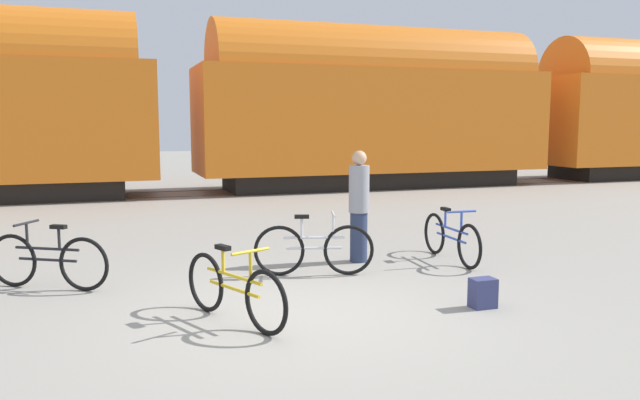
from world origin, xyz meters
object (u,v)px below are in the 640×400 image
at_px(bicycle_blue, 451,238).
at_px(backpack, 483,293).
at_px(bicycle_black, 48,261).
at_px(person_in_grey, 359,206).
at_px(freight_train, 175,102).
at_px(bicycle_yellow, 234,290).
at_px(bicycle_silver, 314,249).

relative_size(bicycle_blue, backpack, 5.16).
bearing_deg(bicycle_black, backpack, -27.64).
height_order(person_in_grey, backpack, person_in_grey).
relative_size(freight_train, bicycle_yellow, 30.36).
xyz_separation_m(bicycle_blue, backpack, (-0.91, -2.23, -0.18)).
distance_m(bicycle_yellow, bicycle_silver, 2.20).
xyz_separation_m(freight_train, bicycle_blue, (2.94, -10.44, -2.34)).
distance_m(bicycle_silver, person_in_grey, 1.19).
relative_size(bicycle_yellow, bicycle_blue, 0.92).
bearing_deg(bicycle_black, bicycle_blue, -2.61).
bearing_deg(bicycle_silver, bicycle_yellow, -130.93).
relative_size(bicycle_silver, bicycle_black, 1.09).
xyz_separation_m(bicycle_silver, backpack, (1.34, -2.06, -0.20)).
height_order(bicycle_silver, person_in_grey, person_in_grey).
relative_size(freight_train, bicycle_silver, 30.47).
relative_size(bicycle_blue, bicycle_silver, 1.09).
bearing_deg(person_in_grey, bicycle_black, -5.29).
bearing_deg(bicycle_silver, freight_train, 93.74).
xyz_separation_m(bicycle_black, backpack, (4.74, -2.48, -0.19)).
bearing_deg(bicycle_blue, freight_train, 105.72).
bearing_deg(bicycle_yellow, freight_train, 86.51).
distance_m(bicycle_yellow, backpack, 2.81).
xyz_separation_m(bicycle_blue, bicycle_black, (-5.65, 0.26, 0.01)).
distance_m(bicycle_blue, backpack, 2.41).
relative_size(bicycle_yellow, backpack, 4.74).
height_order(bicycle_yellow, backpack, bicycle_yellow).
xyz_separation_m(bicycle_blue, bicycle_silver, (-2.24, -0.17, 0.02)).
height_order(freight_train, bicycle_silver, freight_train).
distance_m(bicycle_blue, bicycle_silver, 2.25).
distance_m(bicycle_silver, backpack, 2.46).
distance_m(freight_train, bicycle_yellow, 12.51).
relative_size(person_in_grey, backpack, 4.94).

